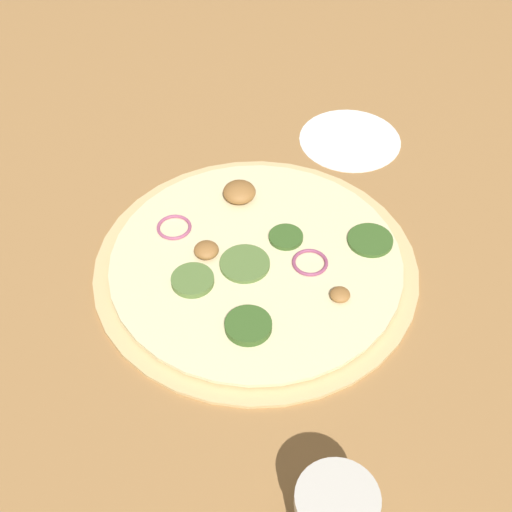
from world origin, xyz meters
TOP-DOWN VIEW (x-y plane):
  - ground_plane at (0.00, 0.00)m, footprint 3.00×3.00m
  - pizza at (-0.00, 0.00)m, footprint 0.34×0.34m
  - flour_patch at (-0.03, 0.25)m, footprint 0.13×0.13m

SIDE VIEW (x-z plane):
  - ground_plane at x=0.00m, z-range 0.00..0.00m
  - flour_patch at x=-0.03m, z-range 0.00..0.00m
  - pizza at x=0.00m, z-range -0.01..0.02m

